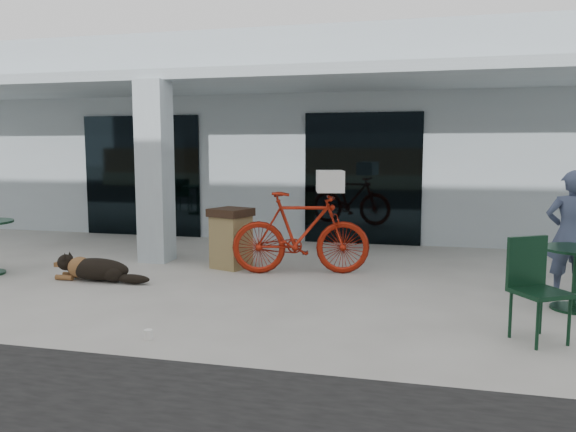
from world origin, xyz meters
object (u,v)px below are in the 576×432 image
(bicycle, at_px, (301,233))
(cafe_table_far, at_px, (575,279))
(dog, at_px, (97,268))
(person, at_px, (570,234))
(trash_receptacle, at_px, (231,238))
(cafe_chair_far_a, at_px, (541,291))

(bicycle, distance_m, cafe_table_far, 3.87)
(dog, distance_m, cafe_table_far, 6.54)
(dog, relative_size, person, 0.70)
(cafe_table_far, relative_size, trash_receptacle, 0.83)
(bicycle, distance_m, dog, 3.12)
(bicycle, distance_m, trash_receptacle, 1.24)
(dog, bearing_deg, cafe_table_far, -1.06)
(trash_receptacle, bearing_deg, dog, -140.10)
(dog, height_order, cafe_chair_far_a, cafe_chair_far_a)
(bicycle, height_order, dog, bicycle)
(trash_receptacle, bearing_deg, person, -7.32)
(dog, xyz_separation_m, trash_receptacle, (1.63, 1.36, 0.30))
(cafe_table_far, height_order, trash_receptacle, trash_receptacle)
(cafe_table_far, height_order, cafe_chair_far_a, cafe_chair_far_a)
(dog, relative_size, cafe_table_far, 1.43)
(dog, xyz_separation_m, person, (6.61, 0.72, 0.65))
(cafe_table_far, bearing_deg, trash_receptacle, 164.91)
(cafe_table_far, distance_m, cafe_chair_far_a, 1.50)
(bicycle, height_order, person, person)
(bicycle, xyz_separation_m, trash_receptacle, (-1.22, 0.16, -0.15))
(dog, distance_m, trash_receptacle, 2.15)
(cafe_chair_far_a, distance_m, person, 2.17)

